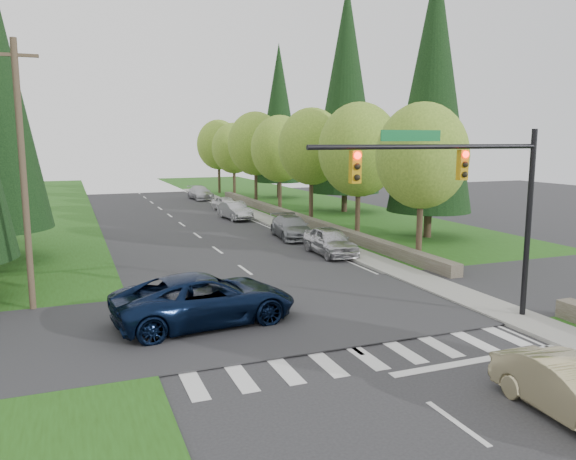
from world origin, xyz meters
TOP-DOWN VIEW (x-y plane):
  - ground at (0.00, 0.00)m, footprint 120.00×120.00m
  - grass_east at (13.00, 20.00)m, footprint 14.00×110.00m
  - cross_street at (0.00, 8.00)m, footprint 120.00×8.00m
  - sidewalk_east at (6.90, 22.00)m, footprint 1.80×80.00m
  - curb_east at (6.05, 22.00)m, footprint 0.20×80.00m
  - stone_wall_north at (8.60, 30.00)m, footprint 0.70×40.00m
  - traffic_signal at (4.37, 4.50)m, footprint 8.70×0.37m
  - utility_pole at (-9.50, 12.00)m, footprint 1.60×0.24m
  - decid_tree_0 at (9.20, 14.00)m, footprint 4.80×4.80m
  - decid_tree_1 at (9.30, 21.00)m, footprint 5.20×5.20m
  - decid_tree_2 at (9.10, 28.00)m, footprint 5.00×5.00m
  - decid_tree_3 at (9.20, 35.00)m, footprint 5.00×5.00m
  - decid_tree_4 at (9.30, 42.00)m, footprint 5.40×5.40m
  - decid_tree_5 at (9.10, 49.00)m, footprint 4.80×4.80m
  - decid_tree_6 at (9.20, 56.00)m, footprint 5.20×5.20m
  - conifer_e_a at (14.00, 20.00)m, footprint 5.44×5.44m
  - conifer_e_b at (15.00, 34.00)m, footprint 6.12×6.12m
  - conifer_e_c at (14.00, 48.00)m, footprint 5.10×5.10m
  - sedan_champagne at (2.63, -1.75)m, footprint 1.58×4.15m
  - suv_navy at (-3.73, 8.06)m, footprint 6.71×3.65m
  - parked_car_a at (5.60, 17.36)m, footprint 1.95×4.64m
  - parked_car_b at (5.60, 23.23)m, footprint 2.59×5.21m
  - parked_car_c at (4.58, 33.13)m, footprint 1.95×4.54m
  - parked_car_d at (5.36, 38.87)m, footprint 2.03×4.05m
  - parked_car_e at (5.44, 49.64)m, footprint 2.26×4.96m

SIDE VIEW (x-z plane):
  - ground at x=0.00m, z-range 0.00..0.00m
  - cross_street at x=0.00m, z-range -0.05..0.05m
  - grass_east at x=13.00m, z-range 0.00..0.06m
  - sidewalk_east at x=6.90m, z-range 0.00..0.13m
  - curb_east at x=6.05m, z-range 0.00..0.13m
  - stone_wall_north at x=8.60m, z-range 0.00..0.70m
  - parked_car_d at x=5.36m, z-range 0.00..1.32m
  - sedan_champagne at x=2.63m, z-range 0.00..1.35m
  - parked_car_e at x=5.44m, z-range 0.00..1.41m
  - parked_car_c at x=4.58m, z-range 0.00..1.45m
  - parked_car_b at x=5.60m, z-range 0.00..1.46m
  - parked_car_a at x=5.60m, z-range 0.00..1.57m
  - suv_navy at x=-3.73m, z-range 0.00..1.79m
  - traffic_signal at x=4.37m, z-range 1.58..8.38m
  - utility_pole at x=-9.50m, z-range 0.14..10.14m
  - decid_tree_5 at x=9.10m, z-range 1.38..9.68m
  - decid_tree_0 at x=9.20m, z-range 1.41..9.78m
  - decid_tree_3 at x=9.20m, z-range 1.39..9.94m
  - decid_tree_1 at x=9.30m, z-range 1.40..10.20m
  - decid_tree_6 at x=9.20m, z-range 1.43..10.30m
  - decid_tree_2 at x=9.10m, z-range 1.52..10.34m
  - decid_tree_4 at x=9.30m, z-range 1.47..10.65m
  - conifer_e_c at x=14.00m, z-range 0.89..17.69m
  - conifer_e_a at x=14.00m, z-range 0.89..18.69m
  - conifer_e_b at x=15.00m, z-range 0.89..20.69m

